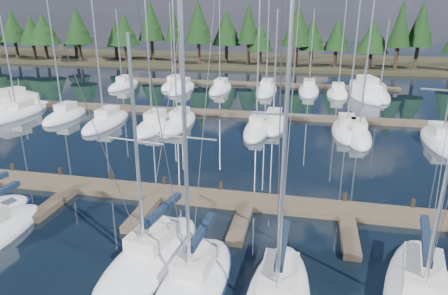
% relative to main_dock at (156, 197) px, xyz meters
% --- Properties ---
extents(ground, '(260.00, 260.00, 0.00)m').
position_rel_main_dock_xyz_m(ground, '(0.00, 12.64, -0.20)').
color(ground, black).
rests_on(ground, ground).
extents(far_shore, '(220.00, 30.00, 0.60)m').
position_rel_main_dock_xyz_m(far_shore, '(0.00, 72.64, 0.10)').
color(far_shore, '#2F2B1A').
rests_on(far_shore, ground).
extents(main_dock, '(44.00, 6.13, 0.90)m').
position_rel_main_dock_xyz_m(main_dock, '(0.00, 0.00, 0.00)').
color(main_dock, brown).
rests_on(main_dock, ground).
extents(back_docks, '(50.00, 21.80, 0.40)m').
position_rel_main_dock_xyz_m(back_docks, '(0.00, 32.23, -0.00)').
color(back_docks, brown).
rests_on(back_docks, ground).
extents(front_sailboat_3, '(4.30, 8.86, 11.79)m').
position_rel_main_dock_xyz_m(front_sailboat_3, '(2.26, -6.55, 0.07)').
color(front_sailboat_3, white).
rests_on(front_sailboat_3, ground).
extents(front_sailboat_4, '(3.40, 7.97, 13.20)m').
position_rel_main_dock_xyz_m(front_sailboat_4, '(4.88, -8.01, 0.08)').
color(front_sailboat_4, white).
rests_on(front_sailboat_4, ground).
extents(back_sailboat_rows, '(47.79, 32.69, 16.86)m').
position_rel_main_dock_xyz_m(back_sailboat_rows, '(-0.29, 27.15, 0.06)').
color(back_sailboat_rows, white).
rests_on(back_sailboat_rows, ground).
extents(motor_yacht_left, '(6.29, 9.95, 4.73)m').
position_rel_main_dock_xyz_m(motor_yacht_left, '(-25.55, 18.90, 0.31)').
color(motor_yacht_left, white).
rests_on(motor_yacht_left, ground).
extents(motor_yacht_right, '(5.78, 10.56, 5.03)m').
position_rel_main_dock_xyz_m(motor_yacht_right, '(17.01, 36.05, 0.34)').
color(motor_yacht_right, white).
rests_on(motor_yacht_right, ground).
extents(tree_line, '(187.71, 11.90, 13.22)m').
position_rel_main_dock_xyz_m(tree_line, '(-2.37, 62.80, 7.19)').
color(tree_line, black).
rests_on(tree_line, far_shore).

